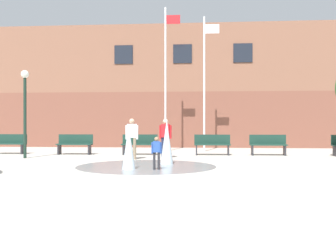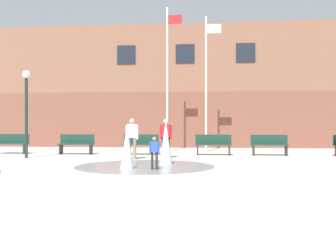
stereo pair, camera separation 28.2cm
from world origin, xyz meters
name	(u,v)px [view 1 (the left image)]	position (x,y,z in m)	size (l,w,h in m)	color
ground_plane	(153,189)	(0.00, 0.00, 0.00)	(100.00, 100.00, 0.00)	#B2ADA3
library_building	(184,90)	(0.00, 17.82, 3.67)	(36.00, 6.05, 7.33)	brown
splash_fountain	(150,149)	(-0.60, 4.40, 0.55)	(4.51, 4.51, 1.52)	gray
park_bench_far_left	(9,143)	(-7.82, 9.32, 0.48)	(1.60, 0.44, 0.91)	#28282D
park_bench_left_of_flagpoles	(75,144)	(-4.66, 9.21, 0.48)	(1.60, 0.44, 0.91)	#28282D
park_bench_under_left_flagpole	(140,144)	(-1.70, 9.26, 0.48)	(1.60, 0.44, 0.91)	#28282D
park_bench_center	(212,144)	(1.56, 9.34, 0.48)	(1.60, 0.44, 0.91)	#28282D
park_bench_under_right_flagpole	(268,144)	(4.01, 9.35, 0.48)	(1.60, 0.44, 0.91)	#28282D
adult_watching	(132,135)	(-1.64, 6.88, 0.93)	(0.50, 0.33, 1.59)	#89755B
adult_near_bench	(165,135)	(-0.39, 7.60, 0.93)	(0.50, 0.21, 1.59)	#1E233D
child_running	(156,150)	(-0.30, 3.47, 0.58)	(0.31, 0.15, 0.99)	#28282D
flagpole_left	(166,75)	(-0.70, 11.65, 3.90)	(0.80, 0.10, 7.32)	silver
flagpole_right	(205,79)	(1.26, 11.65, 3.64)	(0.80, 0.10, 6.80)	silver
lamp_post_left_lane	(25,100)	(-6.03, 7.09, 2.35)	(0.32, 0.32, 3.55)	#192D23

